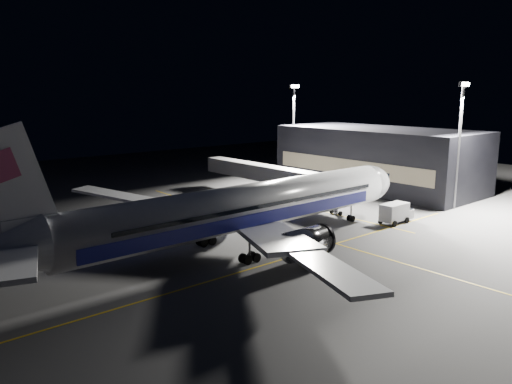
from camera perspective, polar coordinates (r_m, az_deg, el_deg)
The scene contains 14 objects.
ground at distance 62.41m, azimuth -1.16°, elevation -6.46°, with size 200.00×200.00×0.00m, color #4C4C4F.
guide_line_main at distance 68.92m, azimuth 5.29°, elevation -4.77°, with size 0.25×80.00×0.01m, color gold.
guide_line_cross at distance 58.14m, azimuth 2.64°, elevation -7.83°, with size 70.00×0.25×0.01m, color gold.
guide_line_side at distance 84.01m, azimuth 6.10°, elevation -1.84°, with size 0.25×40.00×0.01m, color gold.
airliner at distance 60.37m, azimuth -1.97°, elevation -1.99°, with size 61.48×54.22×16.64m.
terminal at distance 103.77m, azimuth 13.69°, elevation 3.79°, with size 18.12×40.00×12.00m.
jet_bridge at distance 88.71m, azimuth 2.37°, elevation 1.93°, with size 3.60×34.40×6.30m.
floodlight_mast_north at distance 110.24m, azimuth 4.33°, elevation 7.83°, with size 2.40×0.68×20.70m.
floodlight_mast_south at distance 87.64m, azimuth 22.26°, elevation 6.12°, with size 2.40×0.67×20.70m.
service_truck at distance 76.77m, azimuth 15.75°, elevation -2.24°, with size 5.93×2.69×3.02m.
baggage_tug at distance 71.58m, azimuth -6.49°, elevation -3.57°, with size 2.51×2.15×1.62m.
safety_cone_a at distance 74.78m, azimuth -5.00°, elevation -3.22°, with size 0.43×0.43×0.65m, color #FD580A.
safety_cone_b at distance 69.26m, azimuth 0.35°, elevation -4.39°, with size 0.39×0.39×0.59m, color #FD580A.
safety_cone_c at distance 69.04m, azimuth -9.41°, elevation -4.63°, with size 0.35×0.35×0.52m, color #FD580A.
Camera 1 is at (-37.76, -45.87, 19.10)m, focal length 35.00 mm.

